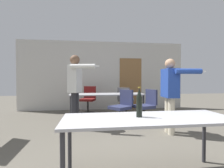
% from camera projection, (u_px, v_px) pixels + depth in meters
% --- Properties ---
extents(back_wall, '(6.56, 0.12, 2.70)m').
position_uv_depth(back_wall, '(104.00, 76.00, 7.00)').
color(back_wall, beige).
rests_on(back_wall, ground_plane).
extents(conference_table_near, '(2.02, 0.75, 0.75)m').
position_uv_depth(conference_table_near, '(148.00, 123.00, 2.08)').
color(conference_table_near, '#A8A8AD').
rests_on(conference_table_near, ground_plane).
extents(conference_table_far, '(2.28, 0.77, 0.75)m').
position_uv_depth(conference_table_far, '(107.00, 96.00, 5.47)').
color(conference_table_far, '#A8A8AD').
rests_on(conference_table_far, ground_plane).
extents(person_right_polo, '(0.76, 0.77, 1.81)m').
position_uv_depth(person_right_polo, '(76.00, 83.00, 4.35)').
color(person_right_polo, '#28282D').
rests_on(person_right_polo, ground_plane).
extents(person_left_plaid, '(0.76, 0.73, 1.66)m').
position_uv_depth(person_left_plaid, '(170.00, 89.00, 3.87)').
color(person_left_plaid, beige).
rests_on(person_left_plaid, ground_plane).
extents(office_chair_side_rolled, '(0.68, 0.67, 0.92)m').
position_uv_depth(office_chair_side_rolled, '(122.00, 108.00, 4.65)').
color(office_chair_side_rolled, black).
rests_on(office_chair_side_rolled, ground_plane).
extents(office_chair_far_left, '(0.58, 0.63, 0.95)m').
position_uv_depth(office_chair_far_left, '(88.00, 101.00, 6.17)').
color(office_chair_far_left, black).
rests_on(office_chair_far_left, ground_plane).
extents(office_chair_mid_tucked, '(0.66, 0.68, 0.92)m').
position_uv_depth(office_chair_mid_tucked, '(125.00, 101.00, 6.15)').
color(office_chair_mid_tucked, black).
rests_on(office_chair_mid_tucked, ground_plane).
extents(office_chair_far_right, '(0.64, 0.60, 0.92)m').
position_uv_depth(office_chair_far_right, '(146.00, 107.00, 4.80)').
color(office_chair_far_right, black).
rests_on(office_chair_far_right, ground_plane).
extents(beer_bottle, '(0.07, 0.07, 0.36)m').
position_uv_depth(beer_bottle, '(140.00, 103.00, 2.09)').
color(beer_bottle, black).
rests_on(beer_bottle, conference_table_near).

